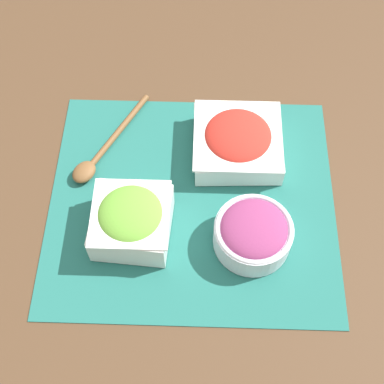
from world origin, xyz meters
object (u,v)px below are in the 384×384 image
Objects in this scene: tomato_bowl at (237,141)px; onion_bowl at (253,233)px; wooden_spoon at (98,155)px; lettuce_bowl at (132,220)px.

tomato_bowl is 1.25× the size of onion_bowl.
lettuce_bowl is at bearing 117.62° from wooden_spoon.
lettuce_bowl is at bearing 44.40° from tomato_bowl.
lettuce_bowl reaches higher than onion_bowl.
tomato_bowl is (-0.19, -0.18, -0.01)m from lettuce_bowl.
wooden_spoon is (0.08, -0.16, -0.03)m from lettuce_bowl.
lettuce_bowl is 0.82× the size of tomato_bowl.
wooden_spoon is (0.27, 0.03, -0.02)m from tomato_bowl.
tomato_bowl is 0.20m from onion_bowl.
tomato_bowl is at bearing -135.60° from lettuce_bowl.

